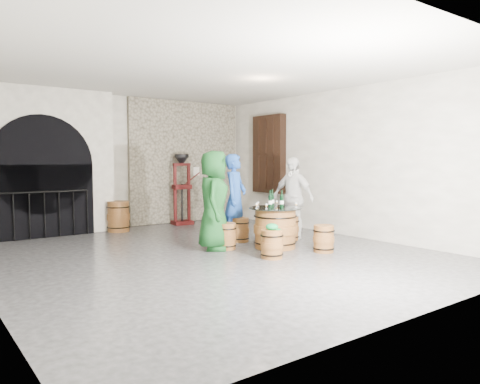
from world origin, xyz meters
TOP-DOWN VIEW (x-y plane):
  - ground at (0.00, 0.00)m, footprint 8.00×8.00m
  - wall_back at (0.00, 4.00)m, footprint 8.00×0.00m
  - wall_front at (0.00, -4.00)m, footprint 8.00×0.00m
  - wall_right at (3.50, 0.00)m, footprint 0.00×8.00m
  - ceiling at (0.00, 0.00)m, footprint 8.00×8.00m
  - stone_facing_panel at (1.80, 3.94)m, footprint 3.20×0.12m
  - arched_opening at (-1.90, 3.74)m, footprint 3.10×0.60m
  - shuttered_window at (3.38, 2.40)m, footprint 0.23×1.10m
  - barrel_table at (1.31, -0.26)m, footprint 0.98×0.98m
  - barrel_stool_left at (0.49, 0.19)m, footprint 0.39×0.39m
  - barrel_stool_far at (1.16, 0.66)m, footprint 0.39×0.39m
  - barrel_stool_right at (2.11, 0.21)m, footprint 0.39×0.39m
  - barrel_stool_near_right at (1.74, -1.08)m, footprint 0.39×0.39m
  - barrel_stool_near_left at (0.66, -0.92)m, footprint 0.39×0.39m
  - green_cap at (0.66, -0.92)m, footprint 0.25×0.21m
  - person_green at (0.30, 0.30)m, footprint 1.00×1.06m
  - person_blue at (1.14, 0.79)m, footprint 0.77×0.70m
  - person_white at (2.27, 0.30)m, footprint 0.59×1.06m
  - wine_bottle_left at (1.21, -0.23)m, footprint 0.08×0.08m
  - wine_bottle_center at (1.40, -0.34)m, footprint 0.08×0.08m
  - wine_bottle_right at (1.38, -0.08)m, footprint 0.08×0.08m
  - tasting_glass_a at (1.02, -0.34)m, footprint 0.05×0.05m
  - tasting_glass_b at (1.52, -0.16)m, footprint 0.05×0.05m
  - tasting_glass_c at (1.14, 0.06)m, footprint 0.05×0.05m
  - tasting_glass_d at (1.59, 0.03)m, footprint 0.05×0.05m
  - tasting_glass_e at (1.61, -0.50)m, footprint 0.05×0.05m
  - tasting_glass_f at (0.94, -0.15)m, footprint 0.05×0.05m
  - side_barrel at (-0.31, 3.38)m, footprint 0.53×0.53m
  - corking_press at (1.46, 3.54)m, footprint 0.75×0.45m
  - control_box at (2.05, 3.86)m, footprint 0.18×0.10m

SIDE VIEW (x-z plane):
  - ground at x=0.00m, z-range 0.00..0.00m
  - barrel_stool_left at x=0.49m, z-range 0.00..0.48m
  - barrel_stool_far at x=1.16m, z-range 0.00..0.48m
  - barrel_stool_right at x=2.11m, z-range 0.00..0.48m
  - barrel_stool_near_right at x=1.74m, z-range 0.00..0.48m
  - barrel_stool_near_left at x=0.66m, z-range 0.00..0.48m
  - side_barrel at x=-0.31m, z-range 0.00..0.70m
  - barrel_table at x=1.31m, z-range 0.00..0.76m
  - green_cap at x=0.66m, z-range 0.47..0.59m
  - tasting_glass_a at x=1.02m, z-range 0.76..0.86m
  - tasting_glass_b at x=1.52m, z-range 0.76..0.86m
  - tasting_glass_c at x=1.14m, z-range 0.76..0.86m
  - tasting_glass_d at x=1.59m, z-range 0.76..0.86m
  - tasting_glass_e at x=1.61m, z-range 0.76..0.86m
  - tasting_glass_f at x=0.94m, z-range 0.76..0.86m
  - person_white at x=2.27m, z-range 0.00..1.71m
  - person_blue at x=1.14m, z-range 0.00..1.77m
  - wine_bottle_left at x=1.21m, z-range 0.73..1.05m
  - wine_bottle_center at x=1.40m, z-range 0.73..1.05m
  - wine_bottle_right at x=1.38m, z-range 0.73..1.05m
  - person_green at x=0.30m, z-range 0.00..1.82m
  - corking_press at x=1.46m, z-range 0.15..1.94m
  - control_box at x=2.05m, z-range 1.24..1.46m
  - arched_opening at x=-1.90m, z-range -0.01..3.18m
  - wall_back at x=0.00m, z-range -2.40..5.60m
  - wall_front at x=0.00m, z-range -2.40..5.60m
  - wall_right at x=3.50m, z-range -2.40..5.60m
  - stone_facing_panel at x=1.80m, z-range 0.01..3.19m
  - shuttered_window at x=3.38m, z-range 0.80..2.80m
  - ceiling at x=0.00m, z-range 3.20..3.20m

